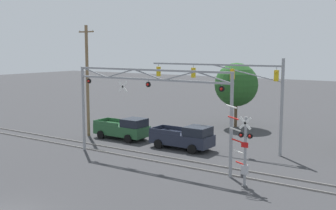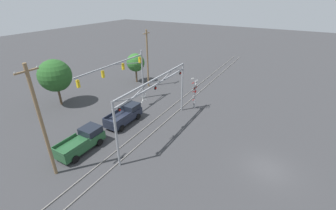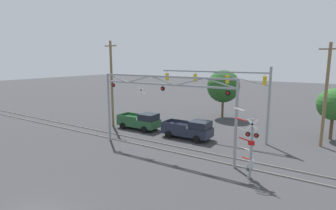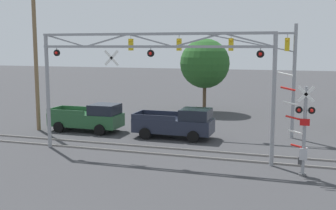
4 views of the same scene
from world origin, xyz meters
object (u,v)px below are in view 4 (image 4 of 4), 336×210
object	(u,v)px
crossing_signal_mast	(302,133)
traffic_signal_span	(244,58)
crossing_gantry	(151,68)
pickup_truck_following	(89,118)
pickup_truck_lead	(177,123)
utility_pole_left	(36,57)
background_tree_beyond_span	(205,64)

from	to	relation	value
crossing_signal_mast	traffic_signal_span	distance (m)	9.76
crossing_gantry	crossing_signal_mast	world-z (taller)	crossing_gantry
traffic_signal_span	pickup_truck_following	bearing A→B (deg)	-168.65
pickup_truck_lead	utility_pole_left	xyz separation A→B (m)	(-10.36, -0.47, 4.32)
crossing_gantry	traffic_signal_span	xyz separation A→B (m)	(4.06, 7.08, 0.41)
crossing_gantry	pickup_truck_lead	world-z (taller)	crossing_gantry
crossing_signal_mast	background_tree_beyond_span	world-z (taller)	background_tree_beyond_span
crossing_signal_mast	pickup_truck_lead	bearing A→B (deg)	142.57
crossing_gantry	utility_pole_left	world-z (taller)	utility_pole_left
crossing_gantry	pickup_truck_following	xyz separation A→B (m)	(-6.50, 4.96, -3.88)
traffic_signal_span	utility_pole_left	bearing A→B (deg)	-169.03
crossing_signal_mast	traffic_signal_span	size ratio (longest dim) A/B	0.40
pickup_truck_following	background_tree_beyond_span	world-z (taller)	background_tree_beyond_span
pickup_truck_following	utility_pole_left	world-z (taller)	utility_pole_left
crossing_signal_mast	pickup_truck_following	bearing A→B (deg)	156.76
crossing_signal_mast	pickup_truck_following	distance (m)	15.77
background_tree_beyond_span	crossing_gantry	bearing A→B (deg)	-87.56
pickup_truck_following	utility_pole_left	distance (m)	5.76
pickup_truck_lead	pickup_truck_following	bearing A→B (deg)	178.35
crossing_signal_mast	pickup_truck_following	xyz separation A→B (m)	(-14.46, 6.21, -1.04)
crossing_signal_mast	crossing_gantry	bearing A→B (deg)	171.11
pickup_truck_lead	utility_pole_left	world-z (taller)	utility_pole_left
crossing_signal_mast	pickup_truck_following	world-z (taller)	crossing_signal_mast
pickup_truck_following	background_tree_beyond_span	xyz separation A→B (m)	(5.80, 11.31, 3.47)
crossing_signal_mast	traffic_signal_span	bearing A→B (deg)	115.09
crossing_gantry	crossing_signal_mast	bearing A→B (deg)	-8.89
pickup_truck_lead	background_tree_beyond_span	xyz separation A→B (m)	(-0.79, 11.50, 3.47)
background_tree_beyond_span	utility_pole_left	bearing A→B (deg)	-128.64
utility_pole_left	background_tree_beyond_span	distance (m)	15.34
pickup_truck_following	crossing_signal_mast	bearing A→B (deg)	-23.24
pickup_truck_lead	pickup_truck_following	xyz separation A→B (m)	(-6.60, 0.19, -0.00)
crossing_gantry	traffic_signal_span	size ratio (longest dim) A/B	1.10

